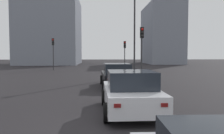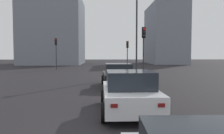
{
  "view_description": "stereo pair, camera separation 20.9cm",
  "coord_description": "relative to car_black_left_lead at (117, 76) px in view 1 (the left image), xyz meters",
  "views": [
    {
      "loc": [
        -6.74,
        -0.27,
        2.18
      ],
      "look_at": [
        4.69,
        -0.87,
        1.52
      ],
      "focal_mm": 37.06,
      "sensor_mm": 36.0,
      "label": 1
    },
    {
      "loc": [
        -6.75,
        -0.48,
        2.18
      ],
      "look_at": [
        4.69,
        -0.87,
        1.52
      ],
      "focal_mm": 37.06,
      "sensor_mm": 36.0,
      "label": 2
    }
  ],
  "objects": [
    {
      "name": "ground_plane",
      "position": [
        -8.3,
        1.38,
        -0.84
      ],
      "size": [
        160.0,
        160.0,
        0.2
      ],
      "primitive_type": "cube",
      "color": "black"
    },
    {
      "name": "car_black_left_lead",
      "position": [
        0.0,
        0.0,
        0.0
      ],
      "size": [
        4.43,
        2.19,
        1.54
      ],
      "rotation": [
        0.0,
        0.0,
        0.04
      ],
      "color": "black",
      "rests_on": "ground_plane"
    },
    {
      "name": "car_white_left_second",
      "position": [
        -6.64,
        -0.03,
        0.0
      ],
      "size": [
        4.13,
        2.13,
        1.55
      ],
      "rotation": [
        0.0,
        0.0,
        0.01
      ],
      "color": "silver",
      "rests_on": "ground_plane"
    },
    {
      "name": "traffic_light_near_left",
      "position": [
        15.72,
        7.25,
        2.27
      ],
      "size": [
        0.32,
        0.29,
        4.19
      ],
      "rotation": [
        0.0,
        0.0,
        3.11
      ],
      "color": "#2D2D30",
      "rests_on": "ground_plane"
    },
    {
      "name": "traffic_light_near_right",
      "position": [
        4.09,
        -2.38,
        2.39
      ],
      "size": [
        0.33,
        0.31,
        4.37
      ],
      "rotation": [
        0.0,
        0.0,
        3.29
      ],
      "color": "#2D2D30",
      "rests_on": "ground_plane"
    },
    {
      "name": "traffic_light_far_left",
      "position": [
        15.44,
        -2.18,
        2.02
      ],
      "size": [
        0.32,
        0.29,
        3.84
      ],
      "rotation": [
        0.0,
        0.0,
        3.2
      ],
      "color": "#2D2D30",
      "rests_on": "ground_plane"
    },
    {
      "name": "street_lamp_kerbside",
      "position": [
        7.55,
        -2.28,
        4.27
      ],
      "size": [
        0.56,
        0.36,
        8.69
      ],
      "color": "#2D2D30",
      "rests_on": "ground_plane"
    },
    {
      "name": "building_facade_left",
      "position": [
        36.15,
        -12.62,
        5.62
      ],
      "size": [
        13.07,
        7.01,
        12.73
      ],
      "primitive_type": "cube",
      "color": "gray",
      "rests_on": "ground_plane"
    },
    {
      "name": "building_facade_center",
      "position": [
        34.23,
        11.38,
        6.02
      ],
      "size": [
        14.04,
        11.7,
        13.53
      ],
      "primitive_type": "cube",
      "color": "gray",
      "rests_on": "ground_plane"
    }
  ]
}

